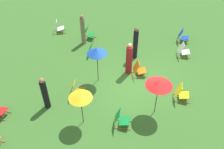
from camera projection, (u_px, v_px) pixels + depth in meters
name	position (u px, v px, depth m)	size (l,w,h in m)	color
ground_plane	(136.00, 84.00, 12.15)	(40.00, 40.00, 0.00)	#386B28
deckchair_0	(58.00, 27.00, 15.72)	(0.69, 0.87, 0.83)	olive
deckchair_1	(94.00, 49.00, 13.81)	(0.57, 0.82, 0.83)	olive
deckchair_2	(181.00, 93.00, 11.14)	(0.52, 0.79, 0.83)	olive
deckchair_6	(88.00, 33.00, 15.15)	(0.57, 0.82, 0.83)	olive
deckchair_7	(121.00, 119.00, 10.01)	(0.50, 0.77, 0.83)	olive
deckchair_8	(76.00, 90.00, 11.32)	(0.50, 0.77, 0.83)	olive
deckchair_9	(183.00, 50.00, 13.73)	(0.51, 0.78, 0.83)	olive
deckchair_10	(183.00, 36.00, 14.91)	(0.59, 0.83, 0.83)	olive
deckchair_11	(139.00, 69.00, 12.45)	(0.65, 0.85, 0.83)	olive
umbrella_0	(80.00, 95.00, 9.31)	(0.94, 0.94, 1.75)	black
umbrella_1	(159.00, 83.00, 9.65)	(1.12, 1.12, 1.87)	black
umbrella_2	(97.00, 51.00, 11.19)	(0.96, 0.96, 1.97)	black
person_0	(83.00, 30.00, 14.38)	(0.37, 0.37, 1.89)	#72664C
person_1	(45.00, 94.00, 10.48)	(0.39, 0.39, 1.70)	black
person_2	(129.00, 59.00, 12.29)	(0.47, 0.47, 1.82)	maroon
person_3	(135.00, 43.00, 13.27)	(0.29, 0.29, 1.91)	black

